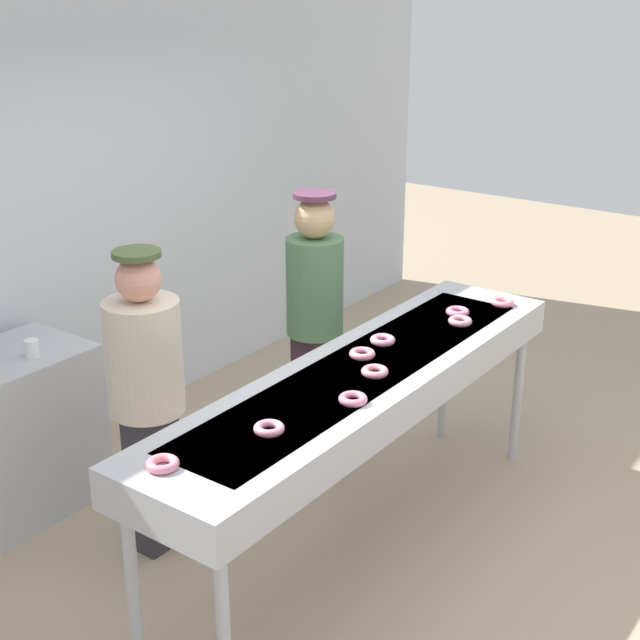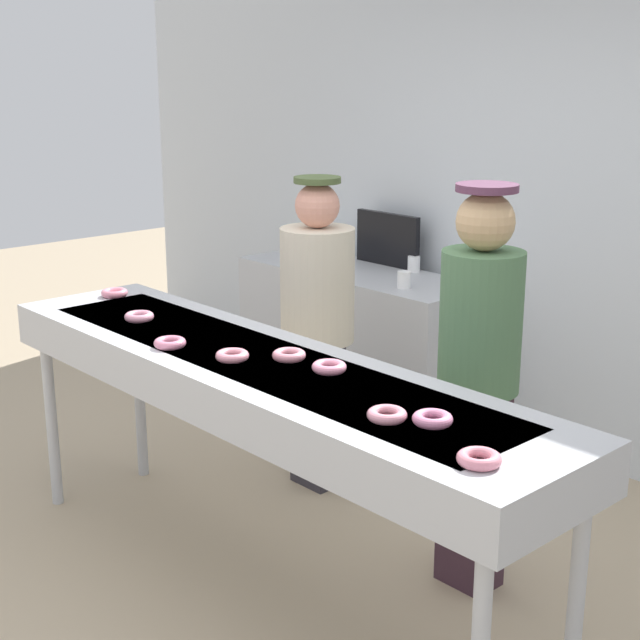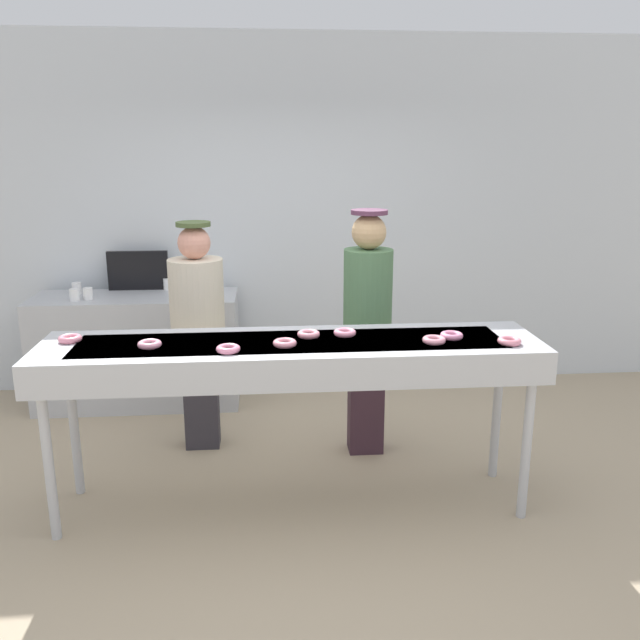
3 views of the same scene
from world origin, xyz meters
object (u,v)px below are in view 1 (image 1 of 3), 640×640
at_px(strawberry_donut_0, 458,312).
at_px(worker_baker, 146,383).
at_px(strawberry_donut_6, 502,302).
at_px(worker_assistant, 315,317).
at_px(fryer_conveyor, 363,385).
at_px(strawberry_donut_4, 269,428).
at_px(paper_cup_4, 32,348).
at_px(strawberry_donut_5, 375,371).
at_px(strawberry_donut_8, 383,340).
at_px(strawberry_donut_1, 460,321).
at_px(strawberry_donut_3, 362,354).
at_px(strawberry_donut_2, 163,464).
at_px(strawberry_donut_7, 353,399).

xyz_separation_m(strawberry_donut_0, worker_baker, (-1.55, 0.91, -0.11)).
height_order(strawberry_donut_6, worker_assistant, worker_assistant).
xyz_separation_m(fryer_conveyor, worker_baker, (-0.62, 0.89, 0.00)).
height_order(strawberry_donut_0, strawberry_donut_4, same).
distance_m(fryer_conveyor, paper_cup_4, 1.80).
relative_size(strawberry_donut_5, worker_assistant, 0.08).
relative_size(strawberry_donut_4, paper_cup_4, 1.36).
bearing_deg(strawberry_donut_8, strawberry_donut_1, -21.91).
height_order(strawberry_donut_3, paper_cup_4, strawberry_donut_3).
bearing_deg(worker_assistant, strawberry_donut_0, 112.05).
distance_m(worker_baker, paper_cup_4, 0.77).
bearing_deg(strawberry_donut_2, strawberry_donut_3, -0.88).
bearing_deg(strawberry_donut_5, strawberry_donut_8, 27.12).
bearing_deg(strawberry_donut_8, strawberry_donut_7, -158.15).
bearing_deg(paper_cup_4, strawberry_donut_2, -109.27).
xyz_separation_m(strawberry_donut_0, strawberry_donut_8, (-0.61, 0.11, 0.00)).
xyz_separation_m(strawberry_donut_4, strawberry_donut_8, (1.11, 0.14, 0.00)).
distance_m(strawberry_donut_7, worker_baker, 1.10).
relative_size(strawberry_donut_4, strawberry_donut_5, 1.00).
xyz_separation_m(fryer_conveyor, strawberry_donut_8, (0.32, 0.09, 0.11)).
height_order(strawberry_donut_3, strawberry_donut_8, same).
height_order(strawberry_donut_0, strawberry_donut_3, same).
xyz_separation_m(strawberry_donut_5, strawberry_donut_6, (1.27, -0.07, 0.00)).
bearing_deg(strawberry_donut_6, strawberry_donut_8, 164.56).
xyz_separation_m(fryer_conveyor, strawberry_donut_2, (-1.27, 0.10, 0.11)).
bearing_deg(strawberry_donut_3, strawberry_donut_0, -6.82).
xyz_separation_m(strawberry_donut_1, strawberry_donut_4, (-1.60, 0.05, 0.00)).
relative_size(strawberry_donut_5, strawberry_donut_8, 1.00).
bearing_deg(worker_baker, paper_cup_4, -82.58).
bearing_deg(paper_cup_4, strawberry_donut_4, -92.34).
relative_size(strawberry_donut_3, paper_cup_4, 1.36).
relative_size(strawberry_donut_2, worker_baker, 0.08).
distance_m(worker_baker, worker_assistant, 1.18).
bearing_deg(strawberry_donut_8, strawberry_donut_0, -10.57).
bearing_deg(worker_baker, strawberry_donut_3, 131.44).
bearing_deg(strawberry_donut_2, strawberry_donut_7, -16.76).
bearing_deg(strawberry_donut_6, strawberry_donut_0, 155.22).
height_order(strawberry_donut_3, worker_baker, worker_baker).
xyz_separation_m(strawberry_donut_4, paper_cup_4, (0.07, 1.70, -0.08)).
distance_m(strawberry_donut_3, paper_cup_4, 1.78).
bearing_deg(strawberry_donut_1, strawberry_donut_5, 179.23).
relative_size(strawberry_donut_1, worker_baker, 0.08).
xyz_separation_m(strawberry_donut_4, strawberry_donut_7, (0.44, -0.13, 0.00)).
height_order(strawberry_donut_4, strawberry_donut_8, same).
distance_m(strawberry_donut_1, strawberry_donut_7, 1.16).
relative_size(strawberry_donut_0, strawberry_donut_5, 1.00).
height_order(fryer_conveyor, worker_assistant, worker_assistant).
relative_size(worker_assistant, paper_cup_4, 17.71).
distance_m(strawberry_donut_3, worker_assistant, 0.78).
bearing_deg(strawberry_donut_0, strawberry_donut_6, -24.78).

